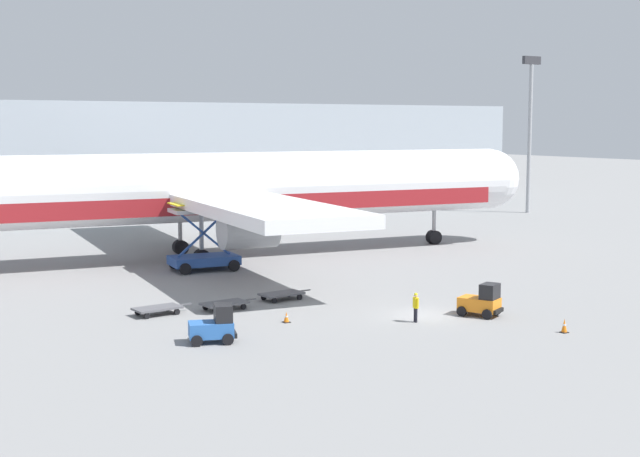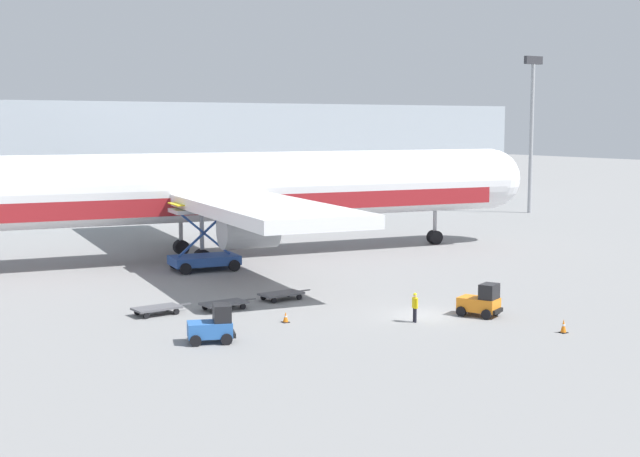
% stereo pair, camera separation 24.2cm
% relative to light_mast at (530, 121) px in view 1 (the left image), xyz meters
% --- Properties ---
extents(ground_plane, '(400.00, 400.00, 0.00)m').
position_rel_light_mast_xyz_m(ground_plane, '(-50.17, -41.27, -11.70)').
color(ground_plane, gray).
extents(terminal_building, '(90.00, 18.20, 14.00)m').
position_rel_light_mast_xyz_m(terminal_building, '(-31.82, 27.75, -4.71)').
color(terminal_building, '#9EA8B2').
rests_on(terminal_building, ground_plane).
extents(light_mast, '(2.80, 0.50, 19.85)m').
position_rel_light_mast_xyz_m(light_mast, '(0.00, 0.00, 0.00)').
color(light_mast, '#9EA0A5').
rests_on(light_mast, ground_plane).
extents(airplane_main, '(57.91, 48.64, 17.00)m').
position_rel_light_mast_xyz_m(airplane_main, '(-49.72, -14.21, -5.86)').
color(airplane_main, white).
rests_on(airplane_main, ground_plane).
extents(scissor_lift_loader, '(5.55, 3.97, 5.31)m').
position_rel_light_mast_xyz_m(scissor_lift_loader, '(-54.36, -19.26, -9.67)').
color(scissor_lift_loader, '#284C99').
rests_on(scissor_lift_loader, ground_plane).
extents(baggage_tug_foreground, '(2.42, 2.80, 2.00)m').
position_rel_light_mast_xyz_m(baggage_tug_foreground, '(-47.28, -43.38, -10.82)').
color(baggage_tug_foreground, orange).
rests_on(baggage_tug_foreground, ground_plane).
extents(baggage_tug_mid, '(2.76, 2.29, 2.00)m').
position_rel_light_mast_xyz_m(baggage_tug_mid, '(-63.63, -40.77, -10.82)').
color(baggage_tug_mid, '#2D66B7').
rests_on(baggage_tug_mid, ground_plane).
extents(baggage_dolly_lead, '(3.75, 1.70, 0.48)m').
position_rel_light_mast_xyz_m(baggage_dolly_lead, '(-63.63, -32.81, -11.31)').
color(baggage_dolly_lead, '#56565B').
rests_on(baggage_dolly_lead, ground_plane).
extents(baggage_dolly_second, '(3.75, 1.70, 0.48)m').
position_rel_light_mast_xyz_m(baggage_dolly_second, '(-59.55, -33.61, -11.31)').
color(baggage_dolly_second, '#56565B').
rests_on(baggage_dolly_second, ground_plane).
extents(baggage_dolly_third, '(3.75, 1.70, 0.48)m').
position_rel_light_mast_xyz_m(baggage_dolly_third, '(-55.04, -32.82, -11.31)').
color(baggage_dolly_third, '#56565B').
rests_on(baggage_dolly_third, ground_plane).
extents(ground_crew_far, '(0.30, 0.56, 1.73)m').
position_rel_light_mast_xyz_m(ground_crew_far, '(-51.68, -42.59, -10.68)').
color(ground_crew_far, black).
rests_on(ground_crew_far, ground_plane).
extents(traffic_cone_near, '(0.40, 0.40, 0.62)m').
position_rel_light_mast_xyz_m(traffic_cone_near, '(-58.07, -38.69, -11.40)').
color(traffic_cone_near, black).
rests_on(traffic_cone_near, ground_plane).
extents(traffic_cone_far, '(0.40, 0.40, 0.77)m').
position_rel_light_mast_xyz_m(traffic_cone_far, '(-46.35, -49.00, -11.32)').
color(traffic_cone_far, black).
rests_on(traffic_cone_far, ground_plane).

